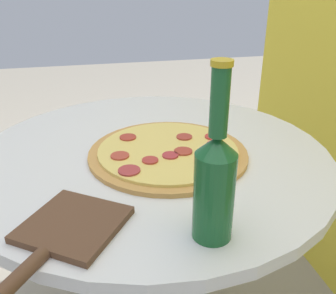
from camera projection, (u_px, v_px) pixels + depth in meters
The scene contains 4 objects.
table at pixel (153, 228), 0.94m from camera, with size 0.80×0.80×0.70m.
pizza at pixel (168, 152), 0.83m from camera, with size 0.35×0.35×0.02m.
beer_bottle at pixel (215, 181), 0.54m from camera, with size 0.06×0.06×0.27m.
pizza_paddle at pixel (62, 235), 0.57m from camera, with size 0.28×0.23×0.02m.
Camera 1 is at (0.75, -0.13, 1.08)m, focal length 40.00 mm.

